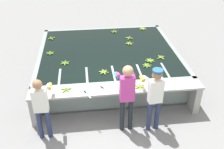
{
  "coord_description": "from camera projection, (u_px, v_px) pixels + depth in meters",
  "views": [
    {
      "loc": [
        -0.74,
        -4.99,
        4.43
      ],
      "look_at": [
        0.0,
        1.31,
        0.58
      ],
      "focal_mm": 42.0,
      "sensor_mm": 36.0,
      "label": 1
    }
  ],
  "objects": [
    {
      "name": "banana_bunch_floating_7",
      "position": [
        129.0,
        43.0,
        8.59
      ],
      "size": [
        0.28,
        0.26,
        0.08
      ],
      "color": "#7FAD33",
      "rests_on": "wash_tank"
    },
    {
      "name": "wash_tank",
      "position": [
        108.0,
        62.0,
        8.4
      ],
      "size": [
        4.28,
        3.85,
        0.83
      ],
      "color": "gray",
      "rests_on": "ground"
    },
    {
      "name": "banana_bunch_floating_5",
      "position": [
        65.0,
        63.0,
        7.45
      ],
      "size": [
        0.27,
        0.28,
        0.08
      ],
      "color": "#7FAD33",
      "rests_on": "wash_tank"
    },
    {
      "name": "banana_bunch_floating_0",
      "position": [
        161.0,
        57.0,
        7.75
      ],
      "size": [
        0.27,
        0.27,
        0.08
      ],
      "color": "#9EC642",
      "rests_on": "wash_tank"
    },
    {
      "name": "ground_plane",
      "position": [
        118.0,
        121.0,
        6.61
      ],
      "size": [
        80.0,
        80.0,
        0.0
      ],
      "primitive_type": "plane",
      "color": "gray",
      "rests_on": "ground"
    },
    {
      "name": "banana_bunch_floating_2",
      "position": [
        50.0,
        53.0,
        7.99
      ],
      "size": [
        0.26,
        0.28,
        0.08
      ],
      "color": "#75A333",
      "rests_on": "wash_tank"
    },
    {
      "name": "work_ledge",
      "position": [
        117.0,
        97.0,
        6.5
      ],
      "size": [
        4.28,
        0.45,
        0.83
      ],
      "color": "#9E9E99",
      "rests_on": "ground"
    },
    {
      "name": "worker_0",
      "position": [
        41.0,
        104.0,
        5.69
      ],
      "size": [
        0.41,
        0.71,
        1.57
      ],
      "color": "navy",
      "rests_on": "ground"
    },
    {
      "name": "worker_2",
      "position": [
        155.0,
        94.0,
        5.88
      ],
      "size": [
        0.45,
        0.73,
        1.66
      ],
      "color": "navy",
      "rests_on": "ground"
    },
    {
      "name": "knife_1",
      "position": [
        104.0,
        89.0,
        6.36
      ],
      "size": [
        0.23,
        0.3,
        0.02
      ],
      "color": "silver",
      "rests_on": "work_ledge"
    },
    {
      "name": "knife_0",
      "position": [
        86.0,
        93.0,
        6.19
      ],
      "size": [
        0.18,
        0.33,
        0.02
      ],
      "color": "silver",
      "rests_on": "work_ledge"
    },
    {
      "name": "banana_bunch_floating_4",
      "position": [
        104.0,
        72.0,
        7.02
      ],
      "size": [
        0.28,
        0.28,
        0.08
      ],
      "color": "#93BC3D",
      "rests_on": "wash_tank"
    },
    {
      "name": "banana_bunch_floating_3",
      "position": [
        143.0,
        29.0,
        9.72
      ],
      "size": [
        0.28,
        0.28,
        0.08
      ],
      "color": "#9EC642",
      "rests_on": "wash_tank"
    },
    {
      "name": "banana_bunch_floating_6",
      "position": [
        129.0,
        38.0,
        8.97
      ],
      "size": [
        0.27,
        0.27,
        0.08
      ],
      "color": "#9EC642",
      "rests_on": "wash_tank"
    },
    {
      "name": "banana_bunch_floating_1",
      "position": [
        150.0,
        60.0,
        7.58
      ],
      "size": [
        0.28,
        0.28,
        0.08
      ],
      "color": "#8CB738",
      "rests_on": "wash_tank"
    },
    {
      "name": "worker_1",
      "position": [
        127.0,
        92.0,
        5.85
      ],
      "size": [
        0.42,
        0.72,
        1.75
      ],
      "color": "#1E2328",
      "rests_on": "ground"
    },
    {
      "name": "banana_bunch_ledge_0",
      "position": [
        66.0,
        89.0,
        6.31
      ],
      "size": [
        0.28,
        0.27,
        0.08
      ],
      "color": "#75A333",
      "rests_on": "work_ledge"
    },
    {
      "name": "banana_bunch_ledge_1",
      "position": [
        140.0,
        87.0,
        6.41
      ],
      "size": [
        0.26,
        0.28,
        0.08
      ],
      "color": "#8CB738",
      "rests_on": "work_ledge"
    },
    {
      "name": "banana_bunch_floating_10",
      "position": [
        114.0,
        32.0,
        9.47
      ],
      "size": [
        0.28,
        0.26,
        0.08
      ],
      "color": "#75A333",
      "rests_on": "wash_tank"
    },
    {
      "name": "banana_bunch_floating_8",
      "position": [
        51.0,
        38.0,
        8.95
      ],
      "size": [
        0.27,
        0.27,
        0.08
      ],
      "color": "#7FAD33",
      "rests_on": "wash_tank"
    },
    {
      "name": "banana_bunch_floating_9",
      "position": [
        147.0,
        65.0,
        7.32
      ],
      "size": [
        0.28,
        0.28,
        0.08
      ],
      "color": "#75A333",
      "rests_on": "wash_tank"
    }
  ]
}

